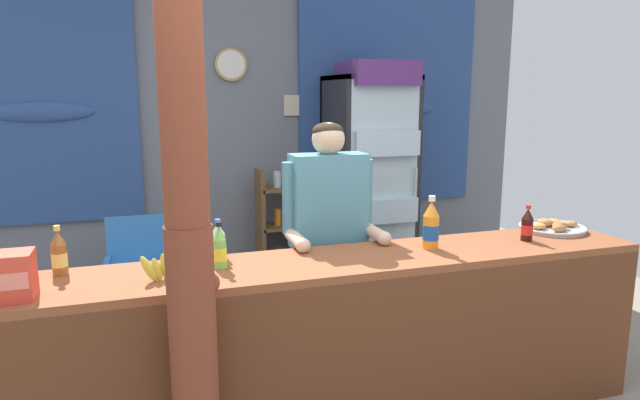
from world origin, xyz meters
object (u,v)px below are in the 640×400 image
at_px(stall_counter, 338,333).
at_px(drink_fridge, 370,170).
at_px(soda_bottle_orange_soda, 431,226).
at_px(snack_box_crackers, 7,276).
at_px(soda_bottle_lime_soda, 220,249).
at_px(plastic_lawn_chair, 137,268).
at_px(timber_post, 189,238).
at_px(soda_bottle_water, 218,242).
at_px(banana_bunch, 169,266).
at_px(shopkeeper, 329,223).
at_px(soda_bottle_iced_tea, 59,254).
at_px(bottle_shelf_rack, 285,230).
at_px(pastry_tray, 553,227).
at_px(soda_bottle_cola, 527,226).

distance_m(stall_counter, drink_fridge, 2.23).
distance_m(soda_bottle_orange_soda, snack_box_crackers, 2.03).
relative_size(soda_bottle_orange_soda, soda_bottle_lime_soda, 1.27).
bearing_deg(stall_counter, soda_bottle_lime_soda, 165.44).
distance_m(plastic_lawn_chair, snack_box_crackers, 1.82).
height_order(stall_counter, timber_post, timber_post).
height_order(timber_post, soda_bottle_water, timber_post).
bearing_deg(banana_bunch, snack_box_crackers, -174.63).
xyz_separation_m(drink_fridge, shopkeeper, (-0.86, -1.38, -0.09)).
xyz_separation_m(soda_bottle_lime_soda, soda_bottle_iced_tea, (-0.72, 0.13, 0.00)).
distance_m(bottle_shelf_rack, pastry_tray, 2.26).
xyz_separation_m(timber_post, soda_bottle_iced_tea, (-0.55, 0.54, -0.17)).
bearing_deg(snack_box_crackers, bottle_shelf_rack, 51.14).
bearing_deg(shopkeeper, banana_bunch, -152.40).
relative_size(stall_counter, soda_bottle_cola, 16.84).
xyz_separation_m(soda_bottle_lime_soda, pastry_tray, (2.06, 0.12, -0.08)).
bearing_deg(soda_bottle_orange_soda, banana_bunch, -176.55).
bearing_deg(soda_bottle_orange_soda, stall_counter, -166.49).
bearing_deg(soda_bottle_water, soda_bottle_orange_soda, -8.76).
bearing_deg(plastic_lawn_chair, soda_bottle_cola, -35.87).
height_order(shopkeeper, snack_box_crackers, shopkeeper).
distance_m(timber_post, shopkeeper, 1.20).
bearing_deg(stall_counter, shopkeeper, 76.29).
bearing_deg(soda_bottle_lime_soda, soda_bottle_water, 84.46).
distance_m(drink_fridge, soda_bottle_orange_soda, 1.83).
height_order(timber_post, snack_box_crackers, timber_post).
height_order(drink_fridge, soda_bottle_cola, drink_fridge).
bearing_deg(banana_bunch, plastic_lawn_chair, 95.92).
distance_m(plastic_lawn_chair, soda_bottle_iced_tea, 1.53).
relative_size(soda_bottle_water, soda_bottle_iced_tea, 0.87).
bearing_deg(pastry_tray, soda_bottle_lime_soda, -176.67).
height_order(timber_post, plastic_lawn_chair, timber_post).
bearing_deg(soda_bottle_iced_tea, bottle_shelf_rack, 49.94).
height_order(stall_counter, drink_fridge, drink_fridge).
xyz_separation_m(stall_counter, soda_bottle_lime_soda, (-0.56, 0.15, 0.45)).
distance_m(soda_bottle_water, snack_box_crackers, 0.95).
relative_size(drink_fridge, bottle_shelf_rack, 1.80).
xyz_separation_m(stall_counter, pastry_tray, (1.50, 0.27, 0.37)).
bearing_deg(snack_box_crackers, pastry_tray, 5.22).
xyz_separation_m(soda_bottle_lime_soda, soda_bottle_water, (0.02, 0.17, -0.01)).
relative_size(timber_post, soda_bottle_lime_soda, 10.80).
bearing_deg(soda_bottle_iced_tea, soda_bottle_water, 2.75).
bearing_deg(soda_bottle_lime_soda, stall_counter, -14.56).
height_order(stall_counter, soda_bottle_orange_soda, soda_bottle_orange_soda).
bearing_deg(soda_bottle_water, snack_box_crackers, -160.60).
bearing_deg(soda_bottle_water, shopkeeper, 18.91).
xyz_separation_m(soda_bottle_water, banana_bunch, (-0.26, -0.26, -0.03)).
bearing_deg(soda_bottle_cola, stall_counter, -174.46).
bearing_deg(soda_bottle_cola, drink_fridge, 96.37).
bearing_deg(plastic_lawn_chair, soda_bottle_water, -72.65).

